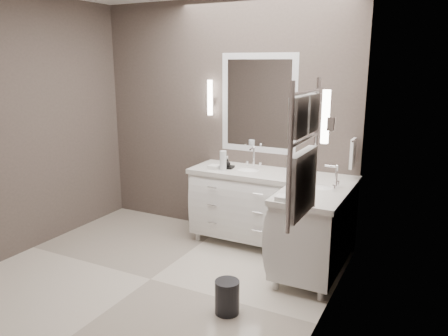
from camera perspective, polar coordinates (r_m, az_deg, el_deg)
The scene contains 19 objects.
floor at distance 4.32m, azimuth -9.56°, elevation -14.17°, with size 3.20×3.00×0.01m, color beige.
wall_back at distance 5.15m, azimuth -0.11°, elevation 6.41°, with size 3.20×0.01×2.70m, color #4B413C.
wall_left at distance 5.01m, azimuth -25.16°, elevation 4.93°, with size 0.01×3.00×2.70m, color #4B413C.
wall_right at distance 3.19m, azimuth 13.30°, elevation 1.55°, with size 0.01×3.00×2.70m, color #4B413C.
vanity_back at distance 4.90m, azimuth 3.09°, elevation -4.37°, with size 1.24×0.59×0.97m.
vanity_right at distance 4.33m, azimuth 11.99°, elevation -7.09°, with size 0.59×1.24×0.97m.
mirror_back at distance 4.92m, azimuth 4.51°, elevation 8.38°, with size 0.90×0.02×1.10m.
mirror_right at distance 3.93m, azimuth 16.09°, elevation 6.58°, with size 0.02×0.90×1.10m.
sconce_back at distance 5.11m, azimuth -1.84°, elevation 9.09°, with size 0.06×0.06×0.40m.
sconce_right at distance 3.38m, azimuth 13.12°, elevation 6.41°, with size 0.06×0.06×0.40m.
towel_bar_corner at distance 4.55m, azimuth 16.48°, elevation 1.91°, with size 0.03×0.22×0.30m.
towel_ladder at distance 2.81m, azimuth 10.27°, elevation 1.00°, with size 0.06×0.58×0.90m.
waste_bin at distance 3.70m, azimuth 0.41°, elevation -16.49°, with size 0.20×0.20×0.28m, color black.
amenity_tray_back at distance 4.87m, azimuth 0.29°, elevation 0.15°, with size 0.16×0.12×0.02m, color black.
amenity_tray_right at distance 3.85m, azimuth 9.33°, elevation -3.67°, with size 0.12×0.17×0.02m, color black.
water_bottle at distance 4.76m, azimuth -0.12°, elevation 1.00°, with size 0.07×0.07×0.21m, color silver.
soap_bottle_a at distance 4.88m, azimuth 0.08°, elevation 1.23°, with size 0.07×0.07×0.15m, color white.
soap_bottle_b at distance 4.81m, azimuth 0.45°, elevation 0.69°, with size 0.07×0.07×0.09m, color black.
soap_bottle_c at distance 3.83m, azimuth 9.39°, elevation -2.29°, with size 0.06×0.07×0.17m, color white.
Camera 1 is at (2.34, -3.03, 2.00)m, focal length 35.00 mm.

